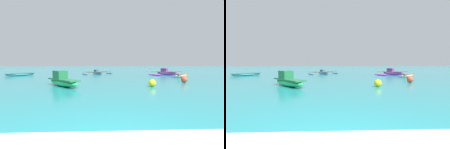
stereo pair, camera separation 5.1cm
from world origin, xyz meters
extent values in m
ellipsoid|color=teal|center=(-10.41, 19.55, 0.17)|extent=(2.93, 3.35, 0.34)
cube|color=#2F6562|center=(-10.41, 19.55, 0.30)|extent=(2.72, 3.10, 0.08)
ellipsoid|color=#D245DE|center=(8.22, 20.27, 0.21)|extent=(2.06, 3.21, 0.42)
cube|color=#803387|center=(8.22, 20.27, 0.38)|extent=(1.91, 2.96, 0.08)
cube|color=#803387|center=(8.02, 20.64, 0.65)|extent=(0.82, 1.03, 0.46)
cylinder|color=brown|center=(8.59, 19.60, 0.44)|extent=(3.83, 2.15, 0.07)
cylinder|color=brown|center=(7.86, 20.94, 0.44)|extent=(3.83, 2.15, 0.07)
ellipsoid|color=#D245DE|center=(10.12, 21.32, 0.10)|extent=(1.31, 2.17, 0.20)
ellipsoid|color=#D245DE|center=(6.33, 19.23, 0.10)|extent=(1.31, 2.17, 0.20)
ellipsoid|color=#B9AD8B|center=(8.48, 16.25, 0.22)|extent=(2.56, 2.31, 0.43)
cube|color=#736C59|center=(8.48, 16.25, 0.39)|extent=(2.37, 2.14, 0.08)
ellipsoid|color=#26B761|center=(-2.80, 9.11, 0.24)|extent=(2.80, 3.25, 0.48)
cube|color=#227142|center=(-2.80, 9.11, 0.44)|extent=(2.60, 3.01, 0.08)
cube|color=#227142|center=(-3.07, 9.46, 0.74)|extent=(1.12, 1.18, 0.53)
ellipsoid|color=#7290BD|center=(-1.01, 22.61, 0.15)|extent=(1.84, 2.45, 0.31)
cube|color=#4B5C75|center=(-1.01, 22.61, 0.27)|extent=(1.71, 2.26, 0.08)
cube|color=#4B5C75|center=(-1.19, 22.88, 0.48)|extent=(0.73, 0.83, 0.34)
cylinder|color=brown|center=(-0.68, 22.12, 0.33)|extent=(3.42, 2.30, 0.07)
cylinder|color=brown|center=(-1.34, 23.10, 0.33)|extent=(3.42, 2.30, 0.07)
ellipsoid|color=#7290BD|center=(0.68, 23.73, 0.10)|extent=(1.12, 1.55, 0.20)
ellipsoid|color=#7290BD|center=(-2.70, 21.49, 0.10)|extent=(1.12, 1.55, 0.20)
sphere|color=#E54C2D|center=(6.21, 10.98, 0.26)|extent=(0.52, 0.52, 0.52)
sphere|color=yellow|center=(2.98, 8.61, 0.24)|extent=(0.47, 0.47, 0.47)
camera|label=1|loc=(-0.15, -2.43, 1.47)|focal=28.00mm
camera|label=2|loc=(-0.10, -2.43, 1.47)|focal=28.00mm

